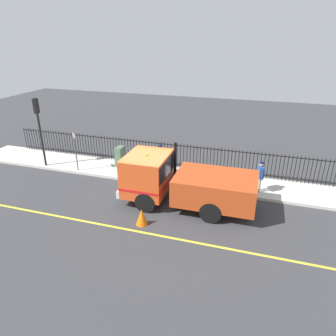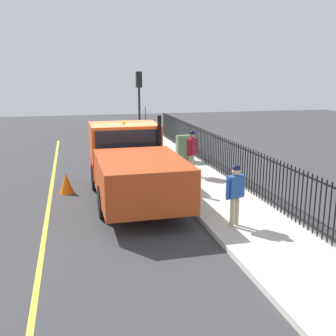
# 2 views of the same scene
# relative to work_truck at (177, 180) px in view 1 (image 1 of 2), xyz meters

# --- Properties ---
(ground_plane) EXTENTS (54.60, 54.60, 0.00)m
(ground_plane) POSITION_rel_work_truck_xyz_m (0.05, 1.53, -1.27)
(ground_plane) COLOR #38383A
(ground_plane) RESTS_ON ground
(sidewalk_slab) EXTENTS (2.56, 24.82, 0.15)m
(sidewalk_slab) POSITION_rel_work_truck_xyz_m (2.79, 1.53, -1.20)
(sidewalk_slab) COLOR beige
(sidewalk_slab) RESTS_ON ground
(lane_marking) EXTENTS (0.12, 22.34, 0.01)m
(lane_marking) POSITION_rel_work_truck_xyz_m (-2.72, 1.53, -1.27)
(lane_marking) COLOR yellow
(lane_marking) RESTS_ON ground
(work_truck) EXTENTS (2.56, 6.28, 2.70)m
(work_truck) POSITION_rel_work_truck_xyz_m (0.00, 0.00, 0.00)
(work_truck) COLOR #D84C1E
(work_truck) RESTS_ON ground
(worker_standing) EXTENTS (0.50, 0.54, 1.82)m
(worker_standing) POSITION_rel_work_truck_xyz_m (2.66, 1.74, -0.02)
(worker_standing) COLOR maroon
(worker_standing) RESTS_ON sidewalk_slab
(pedestrian_distant) EXTENTS (0.59, 0.37, 1.67)m
(pedestrian_distant) POSITION_rel_work_truck_xyz_m (2.19, -3.68, -0.10)
(pedestrian_distant) COLOR #264C99
(pedestrian_distant) RESTS_ON sidewalk_slab
(iron_fence) EXTENTS (0.04, 21.13, 1.51)m
(iron_fence) POSITION_rel_work_truck_xyz_m (3.92, 1.53, -0.36)
(iron_fence) COLOR black
(iron_fence) RESTS_ON sidewalk_slab
(traffic_light_near) EXTENTS (0.33, 0.26, 4.07)m
(traffic_light_near) POSITION_rel_work_truck_xyz_m (1.81, 8.90, 1.76)
(traffic_light_near) COLOR black
(traffic_light_near) RESTS_ON sidewalk_slab
(utility_cabinet) EXTENTS (0.67, 0.41, 1.20)m
(utility_cabinet) POSITION_rel_work_truck_xyz_m (3.12, 4.49, -0.53)
(utility_cabinet) COLOR #4C6B4C
(utility_cabinet) RESTS_ON sidewalk_slab
(traffic_cone) EXTENTS (0.51, 0.51, 0.73)m
(traffic_cone) POSITION_rel_work_truck_xyz_m (-2.16, 0.96, -0.91)
(traffic_cone) COLOR orange
(traffic_cone) RESTS_ON ground
(street_sign) EXTENTS (0.38, 0.37, 2.35)m
(street_sign) POSITION_rel_work_truck_xyz_m (1.72, 6.58, 0.34)
(street_sign) COLOR #4C4C4C
(street_sign) RESTS_ON sidewalk_slab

